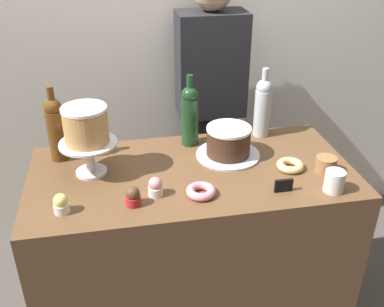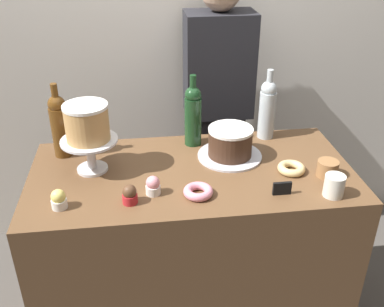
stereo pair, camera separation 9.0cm
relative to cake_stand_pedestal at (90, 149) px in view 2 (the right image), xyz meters
The scene contains 18 objects.
back_wall 0.98m from the cake_stand_pedestal, 64.37° to the left, with size 6.00×0.05×2.60m.
display_counter 0.68m from the cake_stand_pedestal, ahead, with size 1.32×0.65×0.91m.
cake_stand_pedestal is the anchor object (origin of this frame).
white_layer_cake 0.12m from the cake_stand_pedestal, 90.00° to the left, with size 0.17×0.17×0.15m.
silver_serving_platter 0.59m from the cake_stand_pedestal, ahead, with size 0.28×0.28×0.01m.
chocolate_round_cake 0.58m from the cake_stand_pedestal, ahead, with size 0.19×0.19×0.12m.
wine_bottle_clear 0.81m from the cake_stand_pedestal, 14.82° to the left, with size 0.08×0.08×0.33m.
wine_bottle_green 0.48m from the cake_stand_pedestal, 22.32° to the left, with size 0.08×0.08×0.33m.
wine_bottle_amber 0.20m from the cake_stand_pedestal, 131.65° to the left, with size 0.08×0.08×0.33m.
cupcake_chocolate 0.30m from the cake_stand_pedestal, 59.26° to the right, with size 0.06×0.06×0.07m.
cupcake_strawberry 0.32m from the cake_stand_pedestal, 40.88° to the right, with size 0.06×0.06×0.07m.
cupcake_lemon 0.28m from the cake_stand_pedestal, 111.45° to the right, with size 0.06×0.06×0.07m.
donut_pink 0.48m from the cake_stand_pedestal, 30.31° to the right, with size 0.11×0.11×0.03m.
donut_glazed 0.82m from the cake_stand_pedestal, ahead, with size 0.11×0.11×0.03m.
cookie_stack 0.95m from the cake_stand_pedestal, 10.11° to the right, with size 0.08×0.08×0.07m.
price_sign_chalkboard 0.77m from the cake_stand_pedestal, 20.89° to the right, with size 0.07×0.01×0.05m.
coffee_cup_ceramic 0.95m from the cake_stand_pedestal, 18.63° to the right, with size 0.08×0.08×0.08m.
barista_figure 0.92m from the cake_stand_pedestal, 45.17° to the left, with size 0.36×0.22×1.60m.
Camera 2 is at (-0.20, -1.55, 1.85)m, focal length 41.62 mm.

